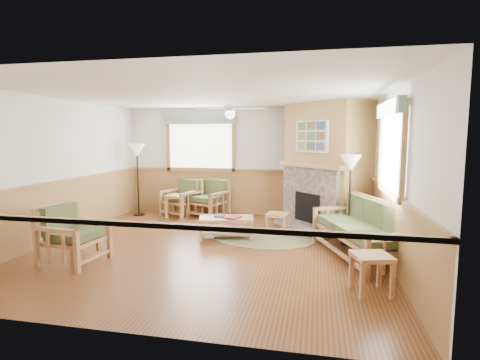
% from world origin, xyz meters
% --- Properties ---
extents(floor, '(6.00, 6.00, 0.01)m').
position_xyz_m(floor, '(0.00, 0.00, -0.01)').
color(floor, brown).
rests_on(floor, ground).
extents(ceiling, '(6.00, 6.00, 0.01)m').
position_xyz_m(ceiling, '(0.00, 0.00, 2.70)').
color(ceiling, white).
rests_on(ceiling, floor).
extents(wall_back, '(6.00, 0.02, 2.70)m').
position_xyz_m(wall_back, '(0.00, 3.00, 1.35)').
color(wall_back, white).
rests_on(wall_back, floor).
extents(wall_front, '(6.00, 0.02, 2.70)m').
position_xyz_m(wall_front, '(0.00, -3.00, 1.35)').
color(wall_front, white).
rests_on(wall_front, floor).
extents(wall_left, '(0.02, 6.00, 2.70)m').
position_xyz_m(wall_left, '(-3.00, 0.00, 1.35)').
color(wall_left, white).
rests_on(wall_left, floor).
extents(wall_right, '(0.02, 6.00, 2.70)m').
position_xyz_m(wall_right, '(3.00, 0.00, 1.35)').
color(wall_right, white).
rests_on(wall_right, floor).
extents(wainscot, '(6.00, 6.00, 1.10)m').
position_xyz_m(wainscot, '(0.00, 0.00, 0.55)').
color(wainscot, '#A37842').
rests_on(wainscot, floor).
extents(fireplace, '(3.11, 3.11, 2.70)m').
position_xyz_m(fireplace, '(2.05, 2.05, 1.35)').
color(fireplace, '#A37842').
rests_on(fireplace, floor).
extents(window_back, '(1.90, 0.16, 1.50)m').
position_xyz_m(window_back, '(-1.10, 2.96, 2.53)').
color(window_back, white).
rests_on(window_back, wall_back).
extents(window_right, '(0.16, 1.90, 1.50)m').
position_xyz_m(window_right, '(2.96, -0.20, 2.53)').
color(window_right, white).
rests_on(window_right, wall_right).
extents(ceiling_fan, '(1.59, 1.59, 0.36)m').
position_xyz_m(ceiling_fan, '(0.30, 0.30, 2.66)').
color(ceiling_fan, white).
rests_on(ceiling_fan, ceiling).
extents(sofa, '(2.22, 1.52, 0.95)m').
position_xyz_m(sofa, '(2.55, -0.03, 0.47)').
color(sofa, tan).
rests_on(sofa, floor).
extents(armchair_back_left, '(1.06, 1.06, 0.89)m').
position_xyz_m(armchair_back_left, '(-1.50, 2.55, 0.45)').
color(armchair_back_left, tan).
rests_on(armchair_back_left, floor).
extents(armchair_back_right, '(1.06, 1.06, 0.90)m').
position_xyz_m(armchair_back_right, '(-0.79, 2.55, 0.45)').
color(armchair_back_right, tan).
rests_on(armchair_back_right, floor).
extents(armchair_left, '(0.90, 0.90, 0.92)m').
position_xyz_m(armchair_left, '(-1.88, -1.19, 0.46)').
color(armchair_left, tan).
rests_on(armchair_left, floor).
extents(coffee_table, '(1.14, 0.76, 0.42)m').
position_xyz_m(coffee_table, '(0.14, 0.66, 0.21)').
color(coffee_table, tan).
rests_on(coffee_table, floor).
extents(end_table_chairs, '(0.52, 0.50, 0.55)m').
position_xyz_m(end_table_chairs, '(-1.50, 2.32, 0.27)').
color(end_table_chairs, tan).
rests_on(end_table_chairs, floor).
extents(end_table_sofa, '(0.56, 0.54, 0.51)m').
position_xyz_m(end_table_sofa, '(2.55, -1.47, 0.25)').
color(end_table_sofa, tan).
rests_on(end_table_sofa, floor).
extents(footstool, '(0.50, 0.50, 0.38)m').
position_xyz_m(footstool, '(1.06, 1.41, 0.19)').
color(footstool, tan).
rests_on(footstool, floor).
extents(braided_rug, '(2.03, 2.03, 0.01)m').
position_xyz_m(braided_rug, '(0.86, 0.72, 0.01)').
color(braided_rug, brown).
rests_on(braided_rug, floor).
extents(floor_lamp_left, '(0.46, 0.46, 1.81)m').
position_xyz_m(floor_lamp_left, '(-2.55, 2.31, 0.91)').
color(floor_lamp_left, black).
rests_on(floor_lamp_left, floor).
extents(floor_lamp_right, '(0.44, 0.44, 1.66)m').
position_xyz_m(floor_lamp_right, '(2.44, 0.73, 0.83)').
color(floor_lamp_right, black).
rests_on(floor_lamp_right, floor).
extents(book_red, '(0.30, 0.35, 0.03)m').
position_xyz_m(book_red, '(0.29, 0.61, 0.45)').
color(book_red, maroon).
rests_on(book_red, coffee_table).
extents(book_dark, '(0.23, 0.29, 0.03)m').
position_xyz_m(book_dark, '(-0.01, 0.73, 0.44)').
color(book_dark, black).
rests_on(book_dark, coffee_table).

